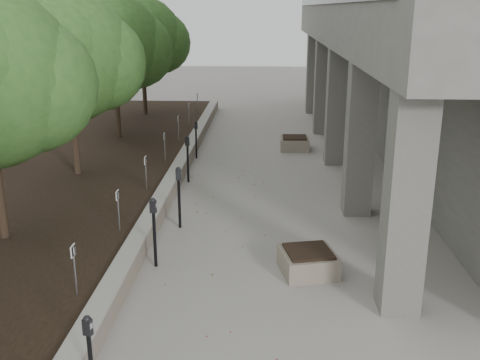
% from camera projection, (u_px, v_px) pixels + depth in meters
% --- Properties ---
extents(ground, '(90.00, 90.00, 0.00)m').
position_uv_depth(ground, '(206.00, 333.00, 9.42)').
color(ground, '#9E9992').
rests_on(ground, ground).
extents(retaining_wall, '(0.39, 26.00, 0.50)m').
position_uv_depth(retaining_wall, '(179.00, 170.00, 18.01)').
color(retaining_wall, gray).
rests_on(retaining_wall, ground).
extents(planting_bed, '(7.00, 26.00, 0.40)m').
position_uv_depth(planting_bed, '(67.00, 170.00, 18.19)').
color(planting_bed, '#2E2017').
rests_on(planting_bed, ground).
extents(crabapple_tree_3, '(4.60, 4.00, 5.44)m').
position_uv_depth(crabapple_tree_3, '(70.00, 84.00, 16.34)').
color(crabapple_tree_3, '#316125').
rests_on(crabapple_tree_3, planting_bed).
extents(crabapple_tree_4, '(4.60, 4.00, 5.44)m').
position_uv_depth(crabapple_tree_4, '(115.00, 67.00, 21.11)').
color(crabapple_tree_4, '#316125').
rests_on(crabapple_tree_4, planting_bed).
extents(crabapple_tree_5, '(4.60, 4.00, 5.44)m').
position_uv_depth(crabapple_tree_5, '(143.00, 56.00, 25.88)').
color(crabapple_tree_5, '#316125').
rests_on(crabapple_tree_5, planting_bed).
extents(parking_sign_2, '(0.04, 0.22, 0.96)m').
position_uv_depth(parking_sign_2, '(75.00, 270.00, 9.74)').
color(parking_sign_2, black).
rests_on(parking_sign_2, planting_bed).
extents(parking_sign_3, '(0.04, 0.22, 0.96)m').
position_uv_depth(parking_sign_3, '(118.00, 211.00, 12.60)').
color(parking_sign_3, black).
rests_on(parking_sign_3, planting_bed).
extents(parking_sign_4, '(0.04, 0.22, 0.96)m').
position_uv_depth(parking_sign_4, '(146.00, 173.00, 15.46)').
color(parking_sign_4, black).
rests_on(parking_sign_4, planting_bed).
extents(parking_sign_5, '(0.04, 0.22, 0.96)m').
position_uv_depth(parking_sign_5, '(165.00, 147.00, 18.33)').
color(parking_sign_5, black).
rests_on(parking_sign_5, planting_bed).
extents(parking_sign_6, '(0.04, 0.22, 0.96)m').
position_uv_depth(parking_sign_6, '(179.00, 128.00, 21.19)').
color(parking_sign_6, black).
rests_on(parking_sign_6, planting_bed).
extents(parking_sign_7, '(0.04, 0.22, 0.96)m').
position_uv_depth(parking_sign_7, '(189.00, 114.00, 24.05)').
color(parking_sign_7, black).
rests_on(parking_sign_7, planting_bed).
extents(parking_sign_8, '(0.04, 0.22, 0.96)m').
position_uv_depth(parking_sign_8, '(197.00, 103.00, 26.91)').
color(parking_sign_8, black).
rests_on(parking_sign_8, planting_bed).
extents(parking_meter_2, '(0.16, 0.13, 1.54)m').
position_uv_depth(parking_meter_2, '(154.00, 233.00, 11.64)').
color(parking_meter_2, black).
rests_on(parking_meter_2, ground).
extents(parking_meter_3, '(0.18, 0.14, 1.58)m').
position_uv_depth(parking_meter_3, '(179.00, 198.00, 13.73)').
color(parking_meter_3, black).
rests_on(parking_meter_3, ground).
extents(parking_meter_4, '(0.15, 0.11, 1.50)m').
position_uv_depth(parking_meter_4, '(188.00, 159.00, 17.38)').
color(parking_meter_4, black).
rests_on(parking_meter_4, ground).
extents(parking_meter_5, '(0.16, 0.13, 1.39)m').
position_uv_depth(parking_meter_5, '(196.00, 140.00, 20.16)').
color(parking_meter_5, black).
rests_on(parking_meter_5, ground).
extents(planter_front, '(1.29, 1.29, 0.51)m').
position_uv_depth(planter_front, '(308.00, 261.00, 11.52)').
color(planter_front, gray).
rests_on(planter_front, ground).
extents(planter_back, '(1.09, 1.09, 0.51)m').
position_uv_depth(planter_back, '(294.00, 143.00, 21.57)').
color(planter_back, gray).
rests_on(planter_back, ground).
extents(berry_scatter, '(3.30, 14.10, 0.02)m').
position_uv_depth(berry_scatter, '(223.00, 223.00, 14.19)').
color(berry_scatter, maroon).
rests_on(berry_scatter, ground).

